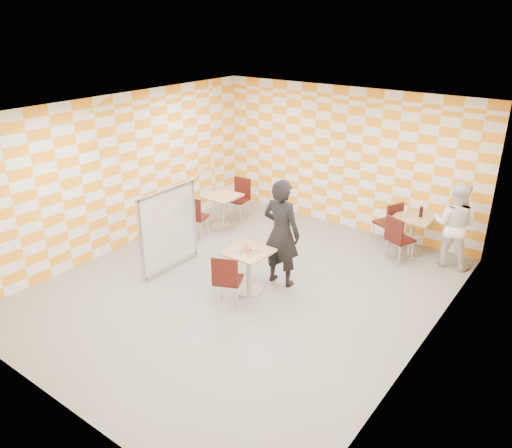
# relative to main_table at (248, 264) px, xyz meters

# --- Properties ---
(room_shell) EXTENTS (7.00, 7.00, 7.00)m
(room_shell) POSITION_rel_main_table_xyz_m (-0.11, 0.57, 0.99)
(room_shell) COLOR gray
(room_shell) RESTS_ON ground
(main_table) EXTENTS (0.70, 0.70, 0.75)m
(main_table) POSITION_rel_main_table_xyz_m (0.00, 0.00, 0.00)
(main_table) COLOR tan
(main_table) RESTS_ON ground
(second_table) EXTENTS (0.70, 0.70, 0.75)m
(second_table) POSITION_rel_main_table_xyz_m (1.65, 3.08, 0.00)
(second_table) COLOR tan
(second_table) RESTS_ON ground
(empty_table) EXTENTS (0.70, 0.70, 0.75)m
(empty_table) POSITION_rel_main_table_xyz_m (-2.10, 1.82, 0.00)
(empty_table) COLOR tan
(empty_table) RESTS_ON ground
(chair_main_front) EXTENTS (0.56, 0.57, 0.92)m
(chair_main_front) POSITION_rel_main_table_xyz_m (0.05, -0.62, 0.04)
(chair_main_front) COLOR #3A0F0B
(chair_main_front) RESTS_ON ground
(chair_second_front) EXTENTS (0.55, 0.56, 0.92)m
(chair_second_front) POSITION_rel_main_table_xyz_m (1.59, 2.48, 0.04)
(chair_second_front) COLOR #3A0F0B
(chair_second_front) RESTS_ON ground
(chair_second_side) EXTENTS (0.56, 0.56, 0.92)m
(chair_second_side) POSITION_rel_main_table_xyz_m (1.18, 3.13, 0.04)
(chair_second_side) COLOR #3A0F0B
(chair_second_side) RESTS_ON ground
(chair_empty_near) EXTENTS (0.52, 0.53, 0.92)m
(chair_empty_near) POSITION_rel_main_table_xyz_m (-2.18, 1.02, 0.04)
(chair_empty_near) COLOR #3A0F0B
(chair_empty_near) RESTS_ON ground
(chair_empty_far) EXTENTS (0.46, 0.47, 0.92)m
(chair_empty_far) POSITION_rel_main_table_xyz_m (-2.15, 2.52, 0.04)
(chair_empty_far) COLOR #3A0F0B
(chair_empty_far) RESTS_ON ground
(partition) EXTENTS (0.08, 1.38, 1.55)m
(partition) POSITION_rel_main_table_xyz_m (-1.62, -0.22, 0.28)
(partition) COLOR white
(partition) RESTS_ON ground
(man_dark) EXTENTS (0.71, 0.48, 1.89)m
(man_dark) POSITION_rel_main_table_xyz_m (0.27, 0.56, 0.43)
(man_dark) COLOR black
(man_dark) RESTS_ON ground
(man_white) EXTENTS (0.80, 0.63, 1.62)m
(man_white) POSITION_rel_main_table_xyz_m (2.44, 2.99, 0.30)
(man_white) COLOR white
(man_white) RESTS_ON ground
(pizza_on_foil) EXTENTS (0.40, 0.40, 0.04)m
(pizza_on_foil) POSITION_rel_main_table_xyz_m (-0.00, -0.02, 0.26)
(pizza_on_foil) COLOR silver
(pizza_on_foil) RESTS_ON main_table
(sport_bottle) EXTENTS (0.06, 0.06, 0.20)m
(sport_bottle) POSITION_rel_main_table_xyz_m (1.45, 3.16, 0.33)
(sport_bottle) COLOR white
(sport_bottle) RESTS_ON second_table
(soda_bottle) EXTENTS (0.07, 0.07, 0.23)m
(soda_bottle) POSITION_rel_main_table_xyz_m (1.76, 3.15, 0.34)
(soda_bottle) COLOR black
(soda_bottle) RESTS_ON second_table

